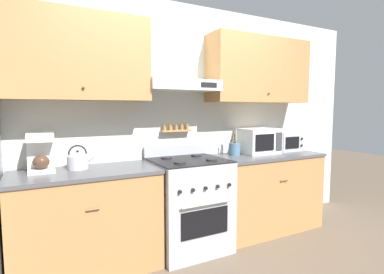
{
  "coord_description": "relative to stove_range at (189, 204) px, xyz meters",
  "views": [
    {
      "loc": [
        -1.35,
        -2.34,
        1.43
      ],
      "look_at": [
        0.03,
        0.26,
        1.15
      ],
      "focal_mm": 28.0,
      "sensor_mm": 36.0,
      "label": 1
    }
  ],
  "objects": [
    {
      "name": "ground_plane",
      "position": [
        -0.0,
        -0.29,
        -0.46
      ],
      "size": [
        16.0,
        16.0,
        0.0
      ],
      "primitive_type": "plane",
      "color": "brown"
    },
    {
      "name": "wall_back",
      "position": [
        0.02,
        0.3,
        1.04
      ],
      "size": [
        5.2,
        0.46,
        2.55
      ],
      "color": "silver",
      "rests_on": "ground_plane"
    },
    {
      "name": "counter_left",
      "position": [
        -0.98,
        0.04,
        -0.01
      ],
      "size": [
        1.23,
        0.63,
        0.9
      ],
      "color": "#AD7A47",
      "rests_on": "ground_plane"
    },
    {
      "name": "counter_right",
      "position": [
        1.03,
        0.04,
        -0.01
      ],
      "size": [
        1.33,
        0.63,
        0.9
      ],
      "color": "#AD7A47",
      "rests_on": "ground_plane"
    },
    {
      "name": "stove_range",
      "position": [
        0.0,
        0.0,
        0.0
      ],
      "size": [
        0.72,
        0.7,
        1.03
      ],
      "color": "#ADAFB5",
      "rests_on": "ground_plane"
    },
    {
      "name": "tea_kettle",
      "position": [
        -1.02,
        0.14,
        0.51
      ],
      "size": [
        0.23,
        0.18,
        0.21
      ],
      "color": "#B7B7BC",
      "rests_on": "counter_left"
    },
    {
      "name": "coffee_maker",
      "position": [
        -1.31,
        0.16,
        0.59
      ],
      "size": [
        0.21,
        0.21,
        0.33
      ],
      "color": "white",
      "rests_on": "counter_left"
    },
    {
      "name": "microwave",
      "position": [
        1.01,
        0.16,
        0.58
      ],
      "size": [
        0.45,
        0.4,
        0.3
      ],
      "color": "white",
      "rests_on": "counter_right"
    },
    {
      "name": "utensil_crock",
      "position": [
        0.66,
        0.14,
        0.51
      ],
      "size": [
        0.13,
        0.13,
        0.29
      ],
      "color": "slate",
      "rests_on": "counter_right"
    },
    {
      "name": "toaster_oven",
      "position": [
        1.45,
        0.14,
        0.55
      ],
      "size": [
        0.34,
        0.29,
        0.24
      ],
      "color": "#ADAFB5",
      "rests_on": "counter_right"
    }
  ]
}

